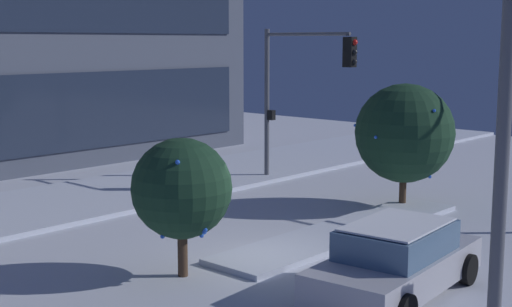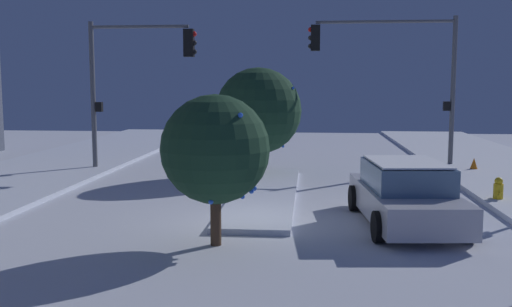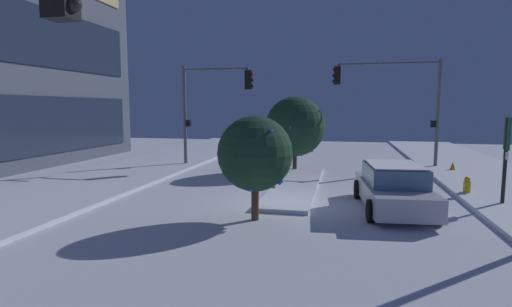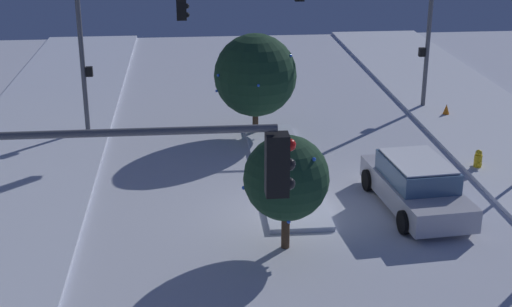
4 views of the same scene
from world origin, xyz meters
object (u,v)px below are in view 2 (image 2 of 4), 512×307
object	(u,v)px
construction_cone	(474,165)
car_near	(405,195)
traffic_light_corner_near_right	(394,62)
decorated_tree_left_of_median	(215,150)
traffic_light_corner_far_right	(134,69)
decorated_tree_median	(258,111)
fire_hydrant	(498,191)

from	to	relation	value
construction_cone	car_near	bearing A→B (deg)	155.52
car_near	traffic_light_corner_near_right	size ratio (longest dim) A/B	0.83
construction_cone	decorated_tree_left_of_median	bearing A→B (deg)	143.05
car_near	traffic_light_corner_far_right	distance (m)	12.04
decorated_tree_left_of_median	car_near	bearing A→B (deg)	-62.74
traffic_light_corner_far_right	decorated_tree_median	bearing A→B (deg)	-8.99
traffic_light_corner_far_right	decorated_tree_left_of_median	size ratio (longest dim) A/B	1.81
traffic_light_corner_far_right	traffic_light_corner_near_right	world-z (taller)	traffic_light_corner_near_right
traffic_light_corner_near_right	decorated_tree_left_of_median	bearing A→B (deg)	66.64
construction_cone	fire_hydrant	bearing A→B (deg)	171.01
car_near	decorated_tree_left_of_median	bearing A→B (deg)	111.98
traffic_light_corner_far_right	traffic_light_corner_near_right	bearing A→B (deg)	11.81
decorated_tree_median	construction_cone	distance (m)	8.25
traffic_light_corner_near_right	decorated_tree_left_of_median	distance (m)	13.08
traffic_light_corner_far_right	decorated_tree_left_of_median	distance (m)	11.00
fire_hydrant	decorated_tree_median	xyz separation A→B (m)	(4.29, 6.95, 1.96)
fire_hydrant	decorated_tree_left_of_median	bearing A→B (deg)	124.26
car_near	decorated_tree_median	bearing A→B (deg)	24.79
car_near	construction_cone	world-z (taller)	car_near
fire_hydrant	construction_cone	size ratio (longest dim) A/B	1.33
decorated_tree_median	decorated_tree_left_of_median	xyz separation A→B (m)	(-9.06, 0.06, -0.36)
decorated_tree_left_of_median	construction_cone	distance (m)	13.28
decorated_tree_median	traffic_light_corner_far_right	bearing A→B (deg)	81.01
car_near	decorated_tree_median	world-z (taller)	decorated_tree_median
traffic_light_corner_far_right	fire_hydrant	xyz separation A→B (m)	(-5.03, -11.64, -3.46)
traffic_light_corner_near_right	fire_hydrant	xyz separation A→B (m)	(-7.07, -1.89, -3.74)
traffic_light_corner_near_right	fire_hydrant	size ratio (longest dim) A/B	7.98
decorated_tree_left_of_median	fire_hydrant	bearing A→B (deg)	-55.74
car_near	traffic_light_corner_near_right	distance (m)	10.36
car_near	traffic_light_corner_far_right	xyz separation A→B (m)	(7.70, 8.72, 3.09)
traffic_light_corner_near_right	construction_cone	size ratio (longest dim) A/B	10.62
car_near	construction_cone	size ratio (longest dim) A/B	8.77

